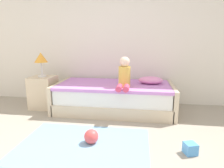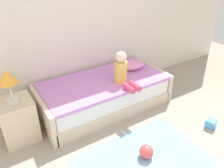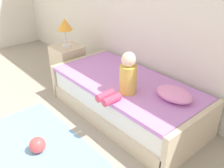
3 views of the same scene
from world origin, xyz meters
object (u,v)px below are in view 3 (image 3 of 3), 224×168
table_lamp (65,26)px  pillow (174,94)px  child_figure (125,78)px  toy_ball (37,145)px  nightstand (68,64)px  bed (126,98)px

table_lamp → pillow: table_lamp is taller
child_figure → pillow: size_ratio=1.16×
table_lamp → child_figure: 1.58m
toy_ball → pillow: bearing=60.0°
nightstand → pillow: bearing=3.8°
table_lamp → child_figure: bearing=-7.2°
table_lamp → pillow: 2.04m
child_figure → pillow: child_figure is taller
table_lamp → nightstand: bearing=90.0°
child_figure → toy_ball: bearing=-107.6°
bed → pillow: pillow is taller
bed → toy_ball: bed is taller
bed → nightstand: nightstand is taller
nightstand → pillow: (2.00, 0.13, 0.26)m
nightstand → child_figure: (1.55, -0.20, 0.40)m
pillow → nightstand: bearing=-176.2°
nightstand → bed: bearing=1.4°
pillow → child_figure: bearing=-144.0°
bed → toy_ball: 1.25m
table_lamp → bed: bearing=1.4°
bed → child_figure: 0.55m
child_figure → toy_ball: size_ratio=2.81×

